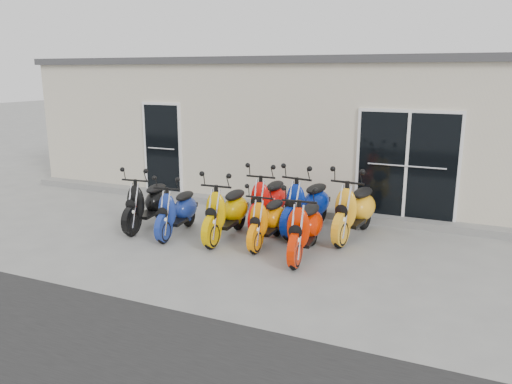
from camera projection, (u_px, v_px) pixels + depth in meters
ground at (243, 238)px, 9.33m from camera, size 80.00×80.00×0.00m
building at (324, 126)px, 13.58m from camera, size 14.00×6.00×3.20m
roof_cap at (326, 62)px, 13.18m from camera, size 14.20×6.20×0.16m
front_step at (282, 208)px, 11.11m from camera, size 14.00×0.40×0.15m
door_left at (163, 146)px, 12.22m from camera, size 1.07×0.08×2.22m
door_right at (407, 163)px, 9.94m from camera, size 2.02×0.08×2.22m
scooter_front_black at (147, 196)px, 9.81m from camera, size 0.82×1.80×1.29m
scooter_front_blue at (177, 204)px, 9.40m from camera, size 0.78×1.70×1.21m
scooter_front_orange_a at (226, 204)px, 9.14m from camera, size 0.74×1.85×1.34m
scooter_front_orange_b at (268, 213)px, 8.85m from camera, size 0.59×1.60×1.18m
scooter_front_red at (305, 219)px, 8.24m from camera, size 0.77×1.81×1.31m
scooter_back_red at (268, 193)px, 9.90m from camera, size 0.71×1.84×1.35m
scooter_back_blue at (307, 197)px, 9.55m from camera, size 0.97×1.97×1.39m
scooter_back_yellow at (355, 201)px, 9.17m from camera, size 0.94×1.99×1.42m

